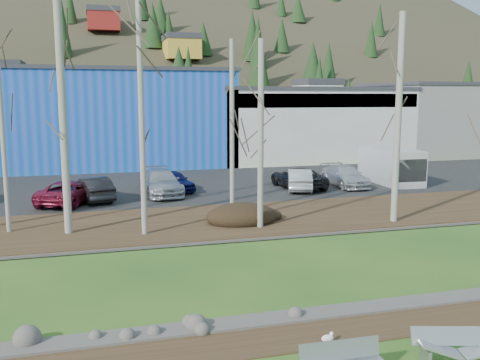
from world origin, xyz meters
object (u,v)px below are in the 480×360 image
object	(u,v)px
car_7	(345,176)
car_3	(161,182)
car_2	(70,192)
car_5	(299,180)
car_6	(298,178)
van_white	(392,166)
car_1	(93,189)
car_4	(173,181)
bench_damaged	(459,347)
seagull	(328,338)

from	to	relation	value
car_7	car_3	bearing A→B (deg)	178.91
car_2	car_5	xyz separation A→B (m)	(13.72, 0.57, 0.02)
car_2	car_7	bearing A→B (deg)	-151.11
car_6	van_white	distance (m)	6.92
car_1	car_4	world-z (taller)	car_1
car_5	car_6	distance (m)	0.76
car_2	car_5	world-z (taller)	car_5
car_1	car_7	size ratio (longest dim) A/B	0.90
car_3	car_4	xyz separation A→B (m)	(0.88, 0.91, -0.09)
car_5	van_white	world-z (taller)	van_white
car_3	car_4	bearing A→B (deg)	42.47
bench_damaged	car_5	size ratio (longest dim) A/B	0.49
car_4	car_6	size ratio (longest dim) A/B	0.78
car_1	car_7	xyz separation A→B (m)	(15.91, 0.53, -0.01)
car_1	van_white	xyz separation A→B (m)	(19.57, 0.83, 0.49)
car_3	car_6	distance (m)	8.76
car_2	car_5	size ratio (longest dim) A/B	1.15
car_4	van_white	distance (m)	14.81
seagull	car_3	bearing A→B (deg)	72.46
bench_damaged	van_white	world-z (taller)	van_white
car_2	car_6	bearing A→B (deg)	-149.51
car_3	car_2	bearing A→B (deg)	-167.86
car_1	seagull	bearing A→B (deg)	90.58
car_2	car_4	xyz separation A→B (m)	(6.04, 2.34, -0.01)
seagull	car_1	size ratio (longest dim) A/B	0.09
car_1	car_7	world-z (taller)	car_1
car_2	car_3	world-z (taller)	car_3
car_2	van_white	bearing A→B (deg)	-150.93
car_2	car_7	world-z (taller)	car_7
seagull	car_2	xyz separation A→B (m)	(-6.55, 19.04, 0.63)
seagull	van_white	size ratio (longest dim) A/B	0.07
car_2	van_white	xyz separation A→B (m)	(20.82, 1.43, 0.52)
bench_damaged	van_white	size ratio (longest dim) A/B	0.36
car_1	car_7	distance (m)	15.92
car_6	car_7	world-z (taller)	car_7
car_1	van_white	distance (m)	19.59
van_white	car_4	bearing A→B (deg)	178.92
car_6	van_white	size ratio (longest dim) A/B	0.88
bench_damaged	car_1	xyz separation A→B (m)	(-7.66, 21.39, 0.39)
car_5	van_white	distance (m)	7.17
car_2	seagull	bearing A→B (deg)	134.11
car_1	car_2	bearing A→B (deg)	11.05
car_4	car_5	world-z (taller)	car_5
car_5	car_6	size ratio (longest dim) A/B	0.85
seagull	car_7	distance (m)	22.80
car_6	car_7	bearing A→B (deg)	172.55
car_4	car_5	distance (m)	7.88
bench_damaged	car_7	bearing A→B (deg)	85.61
bench_damaged	car_6	world-z (taller)	car_6
seagull	car_5	distance (m)	20.89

